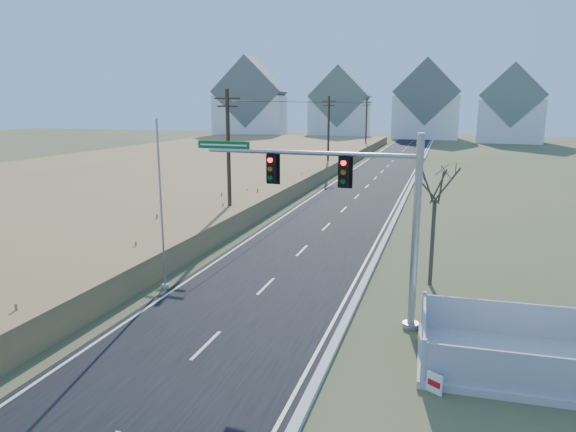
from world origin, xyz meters
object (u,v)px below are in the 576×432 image
object	(u,v)px
traffic_signal_mast	(364,208)
flagpole	(162,223)
bare_tree	(436,181)
fence_enclosure	(520,359)
open_sign	(434,383)

from	to	relation	value
traffic_signal_mast	flagpole	size ratio (longest dim) A/B	1.19
flagpole	bare_tree	world-z (taller)	flagpole
fence_enclosure	flagpole	size ratio (longest dim) A/B	0.85
traffic_signal_mast	open_sign	world-z (taller)	traffic_signal_mast
traffic_signal_mast	bare_tree	xyz separation A→B (m)	(2.36, 4.93, 0.41)
open_sign	bare_tree	size ratio (longest dim) A/B	0.10
open_sign	flagpole	bearing A→B (deg)	-172.26
open_sign	fence_enclosure	bearing A→B (deg)	75.56
fence_enclosure	open_sign	size ratio (longest dim) A/B	10.20
traffic_signal_mast	flagpole	distance (m)	9.10
flagpole	bare_tree	distance (m)	12.10
fence_enclosure	bare_tree	world-z (taller)	bare_tree
traffic_signal_mast	fence_enclosure	size ratio (longest dim) A/B	1.41
traffic_signal_mast	flagpole	xyz separation A→B (m)	(-8.94, 1.00, -1.39)
bare_tree	fence_enclosure	bearing A→B (deg)	-67.24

